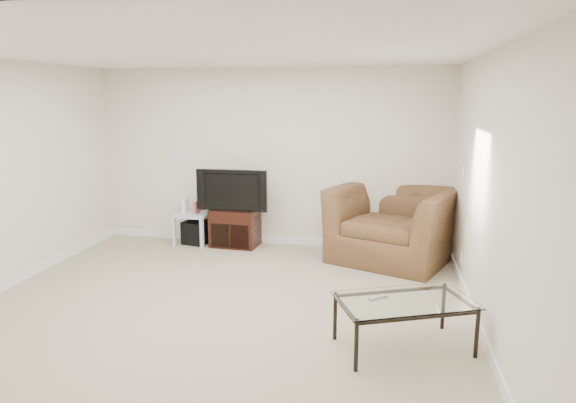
% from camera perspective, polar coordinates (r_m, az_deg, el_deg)
% --- Properties ---
extents(floor, '(5.00, 5.00, 0.00)m').
position_cam_1_polar(floor, '(5.26, -7.99, -12.05)').
color(floor, tan).
rests_on(floor, ground).
extents(ceiling, '(5.00, 5.00, 0.00)m').
position_cam_1_polar(ceiling, '(4.84, -8.85, 16.19)').
color(ceiling, white).
rests_on(ceiling, ground).
extents(wall_back, '(5.00, 0.02, 2.50)m').
position_cam_1_polar(wall_back, '(7.28, -1.96, 4.86)').
color(wall_back, silver).
rests_on(wall_back, ground).
extents(wall_right, '(0.02, 5.00, 2.50)m').
position_cam_1_polar(wall_right, '(4.72, 21.63, 0.40)').
color(wall_right, silver).
rests_on(wall_right, ground).
extents(plate_back, '(0.12, 0.02, 0.12)m').
position_cam_1_polar(plate_back, '(7.70, -12.23, 4.97)').
color(plate_back, white).
rests_on(plate_back, wall_back).
extents(plate_right_switch, '(0.02, 0.09, 0.13)m').
position_cam_1_polar(plate_right_switch, '(6.28, 18.88, 3.17)').
color(plate_right_switch, white).
rests_on(plate_right_switch, wall_right).
extents(plate_right_outlet, '(0.02, 0.08, 0.12)m').
position_cam_1_polar(plate_right_outlet, '(6.19, 18.68, -5.96)').
color(plate_right_outlet, white).
rests_on(plate_right_outlet, wall_right).
extents(tv_stand, '(0.68, 0.49, 0.54)m').
position_cam_1_polar(tv_stand, '(7.37, -5.88, -2.87)').
color(tv_stand, black).
rests_on(tv_stand, floor).
extents(dvd_player, '(0.35, 0.25, 0.05)m').
position_cam_1_polar(dvd_player, '(7.30, -6.01, -1.57)').
color(dvd_player, black).
rests_on(dvd_player, tv_stand).
extents(television, '(0.93, 0.19, 0.58)m').
position_cam_1_polar(television, '(7.23, -6.05, 1.38)').
color(television, black).
rests_on(television, tv_stand).
extents(side_table, '(0.50, 0.50, 0.46)m').
position_cam_1_polar(side_table, '(7.58, -10.38, -2.93)').
color(side_table, silver).
rests_on(side_table, floor).
extents(subwoofer, '(0.40, 0.40, 0.33)m').
position_cam_1_polar(subwoofer, '(7.60, -10.11, -3.39)').
color(subwoofer, black).
rests_on(subwoofer, floor).
extents(game_console, '(0.05, 0.15, 0.21)m').
position_cam_1_polar(game_console, '(7.54, -11.32, -0.45)').
color(game_console, white).
rests_on(game_console, side_table).
extents(game_case, '(0.06, 0.14, 0.18)m').
position_cam_1_polar(game_case, '(7.47, -10.13, -0.63)').
color(game_case, '#CC4C4C').
rests_on(game_case, side_table).
extents(recliner, '(1.71, 1.43, 1.27)m').
position_cam_1_polar(recliner, '(6.77, 11.58, -1.15)').
color(recliner, '#4A3821').
rests_on(recliner, floor).
extents(coffee_table, '(1.27, 1.01, 0.43)m').
position_cam_1_polar(coffee_table, '(4.55, 12.71, -13.15)').
color(coffee_table, black).
rests_on(coffee_table, floor).
extents(remote, '(0.16, 0.15, 0.02)m').
position_cam_1_polar(remote, '(4.44, 9.95, -10.44)').
color(remote, '#B2B2B7').
rests_on(remote, coffee_table).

